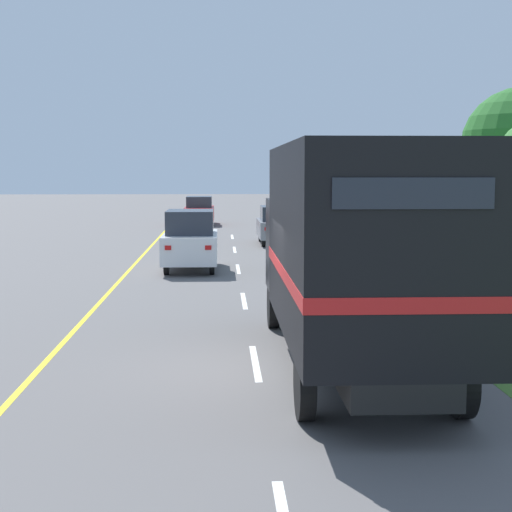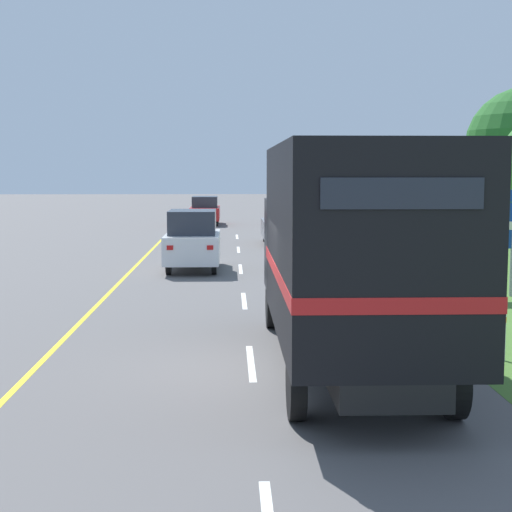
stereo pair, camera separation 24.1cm
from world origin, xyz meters
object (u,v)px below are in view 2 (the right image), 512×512
at_px(horse_trailer_truck, 349,249).
at_px(lead_car_white, 193,240).
at_px(highway_sign, 489,229).
at_px(lead_car_grey_ahead, 282,225).
at_px(lead_car_red_ahead, 205,210).
at_px(delineator_post, 504,333).

distance_m(horse_trailer_truck, lead_car_white, 14.12).
bearing_deg(lead_car_white, highway_sign, -35.97).
height_order(lead_car_grey_ahead, lead_car_red_ahead, lead_car_red_ahead).
height_order(lead_car_grey_ahead, delineator_post, lead_car_grey_ahead).
bearing_deg(lead_car_white, lead_car_red_ahead, 90.72).
bearing_deg(lead_car_grey_ahead, lead_car_red_ahead, 106.73).
distance_m(horse_trailer_truck, lead_car_grey_ahead, 23.10).
bearing_deg(horse_trailer_truck, highway_sign, 57.78).
distance_m(horse_trailer_truck, lead_car_red_ahead, 36.36).
relative_size(horse_trailer_truck, lead_car_white, 2.15).
xyz_separation_m(lead_car_grey_ahead, highway_sign, (4.48, -15.27, 0.93)).
bearing_deg(horse_trailer_truck, lead_car_red_ahead, 95.53).
height_order(lead_car_red_ahead, delineator_post, lead_car_red_ahead).
distance_m(lead_car_white, delineator_post, 14.35).
relative_size(lead_car_grey_ahead, highway_sign, 1.42).
relative_size(horse_trailer_truck, lead_car_grey_ahead, 2.07).
bearing_deg(highway_sign, horse_trailer_truck, -122.22).
height_order(horse_trailer_truck, lead_car_grey_ahead, horse_trailer_truck).
xyz_separation_m(lead_car_white, lead_car_grey_ahead, (3.66, 9.36, -0.12)).
distance_m(lead_car_white, lead_car_red_ahead, 22.47).
bearing_deg(delineator_post, lead_car_grey_ahead, 96.24).
relative_size(lead_car_grey_ahead, lead_car_red_ahead, 0.95).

